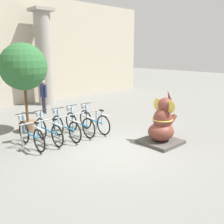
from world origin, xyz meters
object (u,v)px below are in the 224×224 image
(elephant_statue, at_px, (162,125))
(person_pedestrian, at_px, (43,93))
(bicycle_4, at_px, (94,120))
(bicycle_3, at_px, (79,123))
(bicycle_1, at_px, (48,130))
(bicycle_2, at_px, (65,127))
(potted_tree, at_px, (23,69))
(bicycle_0, at_px, (31,134))

(elephant_statue, bearing_deg, person_pedestrian, 98.24)
(bicycle_4, relative_size, elephant_statue, 1.02)
(person_pedestrian, bearing_deg, bicycle_3, -98.83)
(bicycle_1, relative_size, bicycle_2, 1.00)
(bicycle_1, height_order, potted_tree, potted_tree)
(bicycle_0, height_order, person_pedestrian, person_pedestrian)
(bicycle_0, height_order, bicycle_3, same)
(person_pedestrian, distance_m, potted_tree, 3.13)
(bicycle_1, distance_m, person_pedestrian, 4.23)
(bicycle_0, bearing_deg, elephant_statue, -37.25)
(bicycle_1, xyz_separation_m, elephant_statue, (2.73, -2.54, 0.18))
(elephant_statue, height_order, potted_tree, potted_tree)
(person_pedestrian, relative_size, potted_tree, 0.50)
(bicycle_3, height_order, bicycle_4, same)
(bicycle_4, bearing_deg, bicycle_3, 173.54)
(bicycle_3, height_order, potted_tree, potted_tree)
(bicycle_2, xyz_separation_m, potted_tree, (-0.60, 1.67, 1.91))
(bicycle_2, xyz_separation_m, person_pedestrian, (1.20, 3.85, 0.56))
(bicycle_2, xyz_separation_m, elephant_statue, (2.11, -2.47, 0.18))
(bicycle_3, relative_size, potted_tree, 0.56)
(bicycle_1, distance_m, elephant_statue, 3.73)
(bicycle_0, distance_m, elephant_statue, 4.20)
(bicycle_3, relative_size, elephant_statue, 1.02)
(person_pedestrian, height_order, potted_tree, potted_tree)
(bicycle_2, distance_m, bicycle_3, 0.61)
(bicycle_3, xyz_separation_m, potted_tree, (-1.21, 1.60, 1.91))
(bicycle_4, relative_size, potted_tree, 0.56)
(bicycle_1, distance_m, bicycle_2, 0.61)
(person_pedestrian, bearing_deg, elephant_statue, -81.76)
(bicycle_0, bearing_deg, bicycle_3, 0.06)
(bicycle_1, xyz_separation_m, bicycle_3, (1.22, -0.00, 0.00))
(bicycle_2, bearing_deg, bicycle_3, 6.20)
(bicycle_1, xyz_separation_m, bicycle_2, (0.61, -0.07, 0.00))
(bicycle_3, bearing_deg, bicycle_4, -6.46)
(bicycle_0, distance_m, bicycle_1, 0.61)
(bicycle_0, distance_m, bicycle_3, 1.83)
(bicycle_1, relative_size, person_pedestrian, 1.10)
(potted_tree, bearing_deg, bicycle_3, -52.96)
(bicycle_0, xyz_separation_m, bicycle_4, (2.44, -0.07, 0.00))
(elephant_statue, height_order, person_pedestrian, elephant_statue)
(bicycle_2, bearing_deg, bicycle_4, -0.13)
(bicycle_2, relative_size, person_pedestrian, 1.10)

